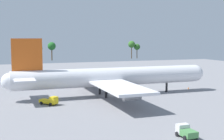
% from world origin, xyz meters
% --- Properties ---
extents(ground_plane, '(262.14, 262.14, 0.00)m').
position_xyz_m(ground_plane, '(0.00, 0.00, 0.00)').
color(ground_plane, gray).
extents(cargo_airplane, '(65.53, 54.28, 17.74)m').
position_xyz_m(cargo_airplane, '(-0.49, -0.00, 5.78)').
color(cargo_airplane, silver).
rests_on(cargo_airplane, ground_plane).
extents(maintenance_van, '(4.60, 3.26, 1.99)m').
position_xyz_m(maintenance_van, '(-28.99, 28.54, 1.09)').
color(maintenance_van, '#333338').
rests_on(maintenance_van, ground_plane).
extents(cargo_loader, '(2.73, 4.09, 2.19)m').
position_xyz_m(cargo_loader, '(-1.31, -43.04, 1.08)').
color(cargo_loader, silver).
rests_on(cargo_loader, ground_plane).
extents(baggage_tug, '(4.85, 5.35, 2.34)m').
position_xyz_m(baggage_tug, '(-20.33, -7.14, 1.08)').
color(baggage_tug, yellow).
rests_on(baggage_tug, ground_plane).
extents(safety_cone_nose, '(0.50, 0.50, 0.71)m').
position_xyz_m(safety_cone_nose, '(29.49, 2.51, 0.36)').
color(safety_cone_nose, orange).
rests_on(safety_cone_nose, ground_plane).
extents(tree_line_backdrop, '(160.03, 7.38, 15.37)m').
position_xyz_m(tree_line_backdrop, '(-1.00, 158.40, 10.80)').
color(tree_line_backdrop, '#51381E').
rests_on(tree_line_backdrop, ground_plane).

